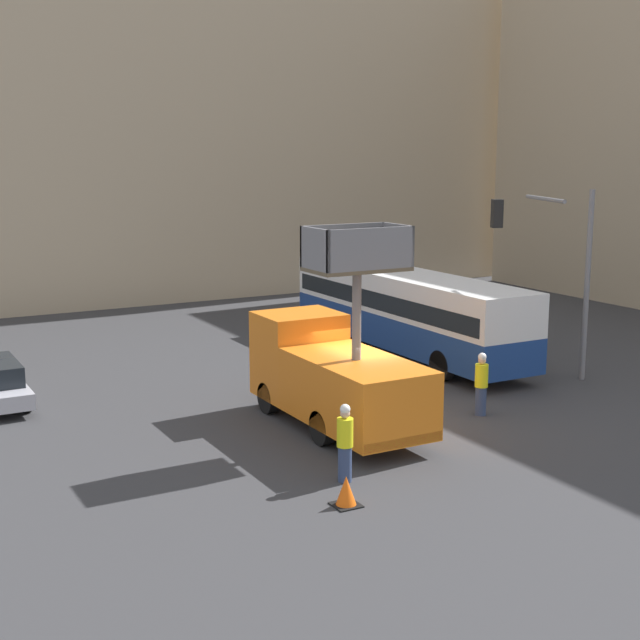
{
  "coord_description": "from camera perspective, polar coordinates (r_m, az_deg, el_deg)",
  "views": [
    {
      "loc": [
        -12.92,
        -20.43,
        7.57
      ],
      "look_at": [
        -1.17,
        0.93,
        2.88
      ],
      "focal_mm": 50.0,
      "sensor_mm": 36.0,
      "label": 1
    }
  ],
  "objects": [
    {
      "name": "ground_plane",
      "position": [
        25.34,
        3.35,
        -6.53
      ],
      "size": [
        120.0,
        120.0,
        0.0
      ],
      "primitive_type": "plane",
      "color": "#333335"
    },
    {
      "name": "traffic_light_pole",
      "position": [
        29.93,
        14.88,
        4.13
      ],
      "size": [
        3.23,
        2.98,
        6.31
      ],
      "color": "slate",
      "rests_on": "ground_plane"
    },
    {
      "name": "city_bus",
      "position": [
        33.19,
        5.55,
        0.84
      ],
      "size": [
        2.59,
        12.21,
        3.07
      ],
      "rotation": [
        0.0,
        0.0,
        1.25
      ],
      "color": "navy",
      "rests_on": "ground_plane"
    },
    {
      "name": "road_worker_near_truck",
      "position": [
        20.66,
        1.61,
        -7.87
      ],
      "size": [
        0.38,
        0.38,
        1.86
      ],
      "rotation": [
        0.0,
        0.0,
        1.47
      ],
      "color": "navy",
      "rests_on": "ground_plane"
    },
    {
      "name": "building_backdrop_far",
      "position": [
        48.67,
        -13.8,
        14.3
      ],
      "size": [
        44.0,
        10.0,
        21.46
      ],
      "color": "tan",
      "rests_on": "ground_plane"
    },
    {
      "name": "road_worker_directing",
      "position": [
        26.1,
        10.28,
        -4.05
      ],
      "size": [
        0.38,
        0.38,
        1.85
      ],
      "rotation": [
        0.0,
        0.0,
        5.99
      ],
      "color": "navy",
      "rests_on": "ground_plane"
    },
    {
      "name": "utility_truck",
      "position": [
        24.46,
        0.89,
        -3.46
      ],
      "size": [
        2.54,
        6.47,
        5.65
      ],
      "color": "orange",
      "rests_on": "ground_plane"
    },
    {
      "name": "traffic_cone_near_truck",
      "position": [
        19.54,
        1.68,
        -10.94
      ],
      "size": [
        0.58,
        0.58,
        0.67
      ],
      "color": "black",
      "rests_on": "ground_plane"
    }
  ]
}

